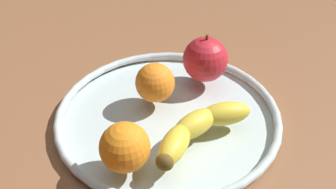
{
  "coord_description": "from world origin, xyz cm",
  "views": [
    {
      "loc": [
        17.23,
        42.17,
        40.05
      ],
      "look_at": [
        0.0,
        0.0,
        4.8
      ],
      "focal_mm": 42.3,
      "sensor_mm": 36.0,
      "label": 1
    }
  ],
  "objects_px": {
    "apple": "(205,59)",
    "orange_center": "(125,147)",
    "banana": "(198,128)",
    "fruit_bowl": "(168,115)",
    "orange_front_left": "(155,83)"
  },
  "relations": [
    {
      "from": "fruit_bowl",
      "to": "banana",
      "type": "distance_m",
      "value": 0.08
    },
    {
      "from": "fruit_bowl",
      "to": "banana",
      "type": "relative_size",
      "value": 2.01
    },
    {
      "from": "fruit_bowl",
      "to": "orange_center",
      "type": "xyz_separation_m",
      "value": [
        0.09,
        0.08,
        0.04
      ]
    },
    {
      "from": "apple",
      "to": "orange_front_left",
      "type": "height_order",
      "value": "apple"
    },
    {
      "from": "fruit_bowl",
      "to": "apple",
      "type": "height_order",
      "value": "apple"
    },
    {
      "from": "orange_center",
      "to": "apple",
      "type": "bearing_deg",
      "value": -142.69
    },
    {
      "from": "orange_front_left",
      "to": "apple",
      "type": "bearing_deg",
      "value": -167.63
    },
    {
      "from": "fruit_bowl",
      "to": "orange_front_left",
      "type": "relative_size",
      "value": 5.61
    },
    {
      "from": "banana",
      "to": "orange_center",
      "type": "bearing_deg",
      "value": -11.53
    },
    {
      "from": "orange_center",
      "to": "banana",
      "type": "bearing_deg",
      "value": -173.58
    },
    {
      "from": "banana",
      "to": "apple",
      "type": "relative_size",
      "value": 2.07
    },
    {
      "from": "banana",
      "to": "orange_center",
      "type": "height_order",
      "value": "orange_center"
    },
    {
      "from": "apple",
      "to": "orange_center",
      "type": "distance_m",
      "value": 0.22
    },
    {
      "from": "fruit_bowl",
      "to": "orange_front_left",
      "type": "distance_m",
      "value": 0.05
    },
    {
      "from": "fruit_bowl",
      "to": "apple",
      "type": "bearing_deg",
      "value": -147.89
    }
  ]
}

